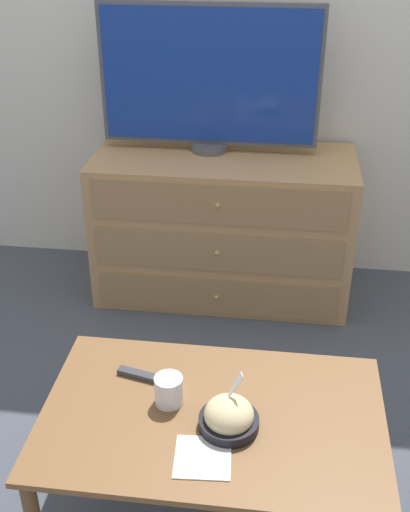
# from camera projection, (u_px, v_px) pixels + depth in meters

# --- Properties ---
(ground_plane) EXTENTS (12.00, 12.00, 0.00)m
(ground_plane) POSITION_uv_depth(u_px,v_px,m) (228.00, 260.00, 3.53)
(ground_plane) COLOR #474C56
(wall_back) EXTENTS (12.00, 0.05, 2.60)m
(wall_back) POSITION_uv_depth(u_px,v_px,m) (233.00, 10.00, 2.90)
(wall_back) COLOR silver
(wall_back) RESTS_ON ground_plane
(dresser) EXTENTS (1.21, 0.54, 0.71)m
(dresser) POSITION_uv_depth(u_px,v_px,m) (222.00, 226.00, 3.10)
(dresser) COLOR tan
(dresser) RESTS_ON ground_plane
(tv) EXTENTS (0.99, 0.17, 0.66)m
(tv) POSITION_uv_depth(u_px,v_px,m) (210.00, 78.00, 2.84)
(tv) COLOR #515156
(tv) RESTS_ON dresser
(coffee_table) EXTENTS (0.99, 0.63, 0.46)m
(coffee_table) POSITION_uv_depth(u_px,v_px,m) (212.00, 429.00, 1.88)
(coffee_table) COLOR brown
(coffee_table) RESTS_ON ground_plane
(takeout_bowl) EXTENTS (0.17, 0.17, 0.17)m
(takeout_bowl) POSITION_uv_depth(u_px,v_px,m) (229.00, 417.00, 1.79)
(takeout_bowl) COLOR black
(takeout_bowl) RESTS_ON coffee_table
(drink_cup) EXTENTS (0.08, 0.08, 0.09)m
(drink_cup) POSITION_uv_depth(u_px,v_px,m) (169.00, 392.00, 1.88)
(drink_cup) COLOR beige
(drink_cup) RESTS_ON coffee_table
(napkin) EXTENTS (0.16, 0.16, 0.00)m
(napkin) POSITION_uv_depth(u_px,v_px,m) (203.00, 457.00, 1.71)
(napkin) COLOR white
(napkin) RESTS_ON coffee_table
(remote_control) EXTENTS (0.15, 0.06, 0.02)m
(remote_control) POSITION_uv_depth(u_px,v_px,m) (140.00, 375.00, 1.99)
(remote_control) COLOR #38383D
(remote_control) RESTS_ON coffee_table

